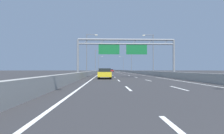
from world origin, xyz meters
TOP-DOWN VIEW (x-y plane):
  - ground_plane at (0.00, 100.00)m, footprint 260.00×260.00m
  - lane_dash_left_1 at (-1.80, 12.50)m, footprint 0.16×3.00m
  - lane_dash_left_2 at (-1.80, 21.50)m, footprint 0.16×3.00m
  - lane_dash_left_3 at (-1.80, 30.50)m, footprint 0.16×3.00m
  - lane_dash_left_4 at (-1.80, 39.50)m, footprint 0.16×3.00m
  - lane_dash_left_5 at (-1.80, 48.50)m, footprint 0.16×3.00m
  - lane_dash_left_6 at (-1.80, 57.50)m, footprint 0.16×3.00m
  - lane_dash_left_7 at (-1.80, 66.50)m, footprint 0.16×3.00m
  - lane_dash_left_8 at (-1.80, 75.50)m, footprint 0.16×3.00m
  - lane_dash_left_9 at (-1.80, 84.50)m, footprint 0.16×3.00m
  - lane_dash_left_10 at (-1.80, 93.50)m, footprint 0.16×3.00m
  - lane_dash_left_11 at (-1.80, 102.50)m, footprint 0.16×3.00m
  - lane_dash_left_12 at (-1.80, 111.50)m, footprint 0.16×3.00m
  - lane_dash_left_13 at (-1.80, 120.50)m, footprint 0.16×3.00m
  - lane_dash_left_14 at (-1.80, 129.50)m, footprint 0.16×3.00m
  - lane_dash_left_15 at (-1.80, 138.50)m, footprint 0.16×3.00m
  - lane_dash_left_16 at (-1.80, 147.50)m, footprint 0.16×3.00m
  - lane_dash_left_17 at (-1.80, 156.50)m, footprint 0.16×3.00m
  - lane_dash_right_1 at (1.80, 12.50)m, footprint 0.16×3.00m
  - lane_dash_right_2 at (1.80, 21.50)m, footprint 0.16×3.00m
  - lane_dash_right_3 at (1.80, 30.50)m, footprint 0.16×3.00m
  - lane_dash_right_4 at (1.80, 39.50)m, footprint 0.16×3.00m
  - lane_dash_right_5 at (1.80, 48.50)m, footprint 0.16×3.00m
  - lane_dash_right_6 at (1.80, 57.50)m, footprint 0.16×3.00m
  - lane_dash_right_7 at (1.80, 66.50)m, footprint 0.16×3.00m
  - lane_dash_right_8 at (1.80, 75.50)m, footprint 0.16×3.00m
  - lane_dash_right_9 at (1.80, 84.50)m, footprint 0.16×3.00m
  - lane_dash_right_10 at (1.80, 93.50)m, footprint 0.16×3.00m
  - lane_dash_right_11 at (1.80, 102.50)m, footprint 0.16×3.00m
  - lane_dash_right_12 at (1.80, 111.50)m, footprint 0.16×3.00m
  - lane_dash_right_13 at (1.80, 120.50)m, footprint 0.16×3.00m
  - lane_dash_right_14 at (1.80, 129.50)m, footprint 0.16×3.00m
  - lane_dash_right_15 at (1.80, 138.50)m, footprint 0.16×3.00m
  - lane_dash_right_16 at (1.80, 147.50)m, footprint 0.16×3.00m
  - lane_dash_right_17 at (1.80, 156.50)m, footprint 0.16×3.00m
  - edge_line_left at (-5.25, 88.00)m, footprint 0.16×176.00m
  - edge_line_right at (5.25, 88.00)m, footprint 0.16×176.00m
  - barrier_left at (-6.90, 110.00)m, footprint 0.45×220.00m
  - barrier_right at (6.90, 110.00)m, footprint 0.45×220.00m
  - sign_gantry at (-0.13, 28.94)m, footprint 16.06×0.36m
  - streetlamp_left_mid at (-7.47, 41.09)m, footprint 2.58×0.28m
  - streetlamp_right_mid at (7.47, 41.09)m, footprint 2.58×0.28m
  - streetlamp_left_far at (-7.47, 75.86)m, footprint 2.58×0.28m
  - streetlamp_right_far at (7.47, 75.86)m, footprint 2.58×0.28m
  - streetlamp_left_distant at (-7.47, 110.64)m, footprint 2.58×0.28m
  - streetlamp_right_distant at (7.47, 110.64)m, footprint 2.58×0.28m
  - orange_car at (-3.49, 74.80)m, footprint 1.82×4.68m
  - blue_car at (-3.70, 106.29)m, footprint 1.74×4.20m
  - red_car at (0.21, 102.43)m, footprint 1.89×4.69m
  - yellow_car at (-3.51, 25.84)m, footprint 1.88×4.57m
  - green_car at (-0.06, 123.20)m, footprint 1.90×4.68m

SIDE VIEW (x-z plane):
  - ground_plane at x=0.00m, z-range 0.00..0.00m
  - lane_dash_left_1 at x=-1.80m, z-range 0.00..0.01m
  - lane_dash_left_2 at x=-1.80m, z-range 0.00..0.01m
  - lane_dash_left_3 at x=-1.80m, z-range 0.00..0.01m
  - lane_dash_left_4 at x=-1.80m, z-range 0.00..0.01m
  - lane_dash_left_5 at x=-1.80m, z-range 0.00..0.01m
  - lane_dash_left_6 at x=-1.80m, z-range 0.00..0.01m
  - lane_dash_left_7 at x=-1.80m, z-range 0.00..0.01m
  - lane_dash_left_8 at x=-1.80m, z-range 0.00..0.01m
  - lane_dash_left_9 at x=-1.80m, z-range 0.00..0.01m
  - lane_dash_left_10 at x=-1.80m, z-range 0.00..0.01m
  - lane_dash_left_11 at x=-1.80m, z-range 0.00..0.01m
  - lane_dash_left_12 at x=-1.80m, z-range 0.00..0.01m
  - lane_dash_left_13 at x=-1.80m, z-range 0.00..0.01m
  - lane_dash_left_14 at x=-1.80m, z-range 0.00..0.01m
  - lane_dash_left_15 at x=-1.80m, z-range 0.00..0.01m
  - lane_dash_left_16 at x=-1.80m, z-range 0.00..0.01m
  - lane_dash_left_17 at x=-1.80m, z-range 0.00..0.01m
  - lane_dash_right_1 at x=1.80m, z-range 0.00..0.01m
  - lane_dash_right_2 at x=1.80m, z-range 0.00..0.01m
  - lane_dash_right_3 at x=1.80m, z-range 0.00..0.01m
  - lane_dash_right_4 at x=1.80m, z-range 0.00..0.01m
  - lane_dash_right_5 at x=1.80m, z-range 0.00..0.01m
  - lane_dash_right_6 at x=1.80m, z-range 0.00..0.01m
  - lane_dash_right_7 at x=1.80m, z-range 0.00..0.01m
  - lane_dash_right_8 at x=1.80m, z-range 0.00..0.01m
  - lane_dash_right_9 at x=1.80m, z-range 0.00..0.01m
  - lane_dash_right_10 at x=1.80m, z-range 0.00..0.01m
  - lane_dash_right_11 at x=1.80m, z-range 0.00..0.01m
  - lane_dash_right_12 at x=1.80m, z-range 0.00..0.01m
  - lane_dash_right_13 at x=1.80m, z-range 0.00..0.01m
  - lane_dash_right_14 at x=1.80m, z-range 0.00..0.01m
  - lane_dash_right_15 at x=1.80m, z-range 0.00..0.01m
  - lane_dash_right_16 at x=1.80m, z-range 0.00..0.01m
  - lane_dash_right_17 at x=1.80m, z-range 0.00..0.01m
  - edge_line_left at x=-5.25m, z-range 0.00..0.01m
  - edge_line_right at x=5.25m, z-range 0.00..0.01m
  - barrier_left at x=-6.90m, z-range 0.00..0.95m
  - barrier_right at x=6.90m, z-range 0.00..0.95m
  - green_car at x=-0.06m, z-range 0.03..1.43m
  - yellow_car at x=-3.51m, z-range 0.02..1.51m
  - orange_car at x=-3.49m, z-range 0.01..1.52m
  - blue_car at x=-3.70m, z-range 0.01..1.53m
  - red_car at x=0.21m, z-range 0.03..1.52m
  - sign_gantry at x=-0.13m, z-range 1.63..7.99m
  - streetlamp_left_mid at x=-7.47m, z-range 0.65..10.15m
  - streetlamp_right_mid at x=7.47m, z-range 0.65..10.15m
  - streetlamp_left_far at x=-7.47m, z-range 0.65..10.15m
  - streetlamp_right_far at x=7.47m, z-range 0.65..10.15m
  - streetlamp_left_distant at x=-7.47m, z-range 0.65..10.15m
  - streetlamp_right_distant at x=7.47m, z-range 0.65..10.15m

